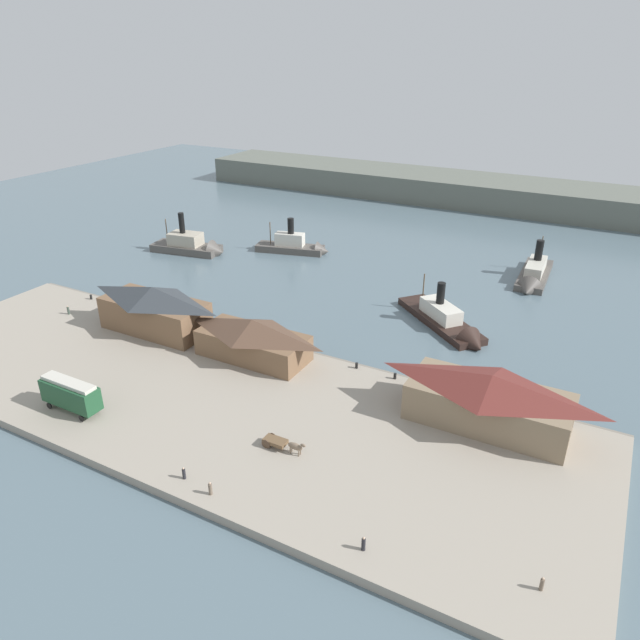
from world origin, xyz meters
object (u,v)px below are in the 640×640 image
at_px(pedestrian_standing_center, 210,489).
at_px(mooring_post_west, 91,297).
at_px(ferry_moored_west, 193,246).
at_px(mooring_post_center_west, 395,376).
at_px(ferry_shed_east_terminal, 253,338).
at_px(horse_cart, 282,443).
at_px(ferry_moored_east, 450,324).
at_px(pedestrian_near_west_shed, 68,310).
at_px(pedestrian_at_waters_edge, 363,544).
at_px(ferry_approaching_east, 297,246).
at_px(pedestrian_walking_west, 184,474).
at_px(mooring_post_center_east, 357,366).
at_px(ferry_shed_central_terminal, 489,399).
at_px(street_tram, 70,393).
at_px(pedestrian_near_east_shed, 542,584).
at_px(ferry_shed_west_terminal, 155,308).
at_px(ferry_mid_harbor, 533,276).

distance_m(pedestrian_standing_center, mooring_post_west, 63.48).
bearing_deg(ferry_moored_west, mooring_post_center_west, -27.01).
bearing_deg(ferry_shed_east_terminal, pedestrian_standing_center, -64.28).
relative_size(horse_cart, mooring_post_west, 6.44).
bearing_deg(ferry_moored_east, pedestrian_near_west_shed, -154.86).
bearing_deg(pedestrian_at_waters_edge, ferry_approaching_east, 124.53).
bearing_deg(pedestrian_standing_center, mooring_post_west, 149.43).
relative_size(ferry_shed_east_terminal, mooring_post_west, 19.88).
height_order(horse_cart, ferry_approaching_east, ferry_approaching_east).
height_order(ferry_shed_east_terminal, mooring_post_center_west, ferry_shed_east_terminal).
bearing_deg(pedestrian_walking_west, mooring_post_center_east, 78.49).
height_order(pedestrian_near_west_shed, pedestrian_standing_center, pedestrian_standing_center).
xyz_separation_m(ferry_shed_central_terminal, street_tram, (-50.08, -23.81, -1.01)).
bearing_deg(pedestrian_near_east_shed, ferry_shed_west_terminal, 160.79).
bearing_deg(pedestrian_near_east_shed, ferry_shed_east_terminal, 153.58).
relative_size(pedestrian_standing_center, ferry_mid_harbor, 0.08).
xyz_separation_m(ferry_shed_east_terminal, street_tram, (-13.10, -24.08, -0.66)).
bearing_deg(ferry_moored_east, pedestrian_standing_center, -100.48).
relative_size(mooring_post_center_east, ferry_moored_west, 0.05).
height_order(mooring_post_west, ferry_moored_east, ferry_moored_east).
bearing_deg(pedestrian_near_east_shed, ferry_moored_west, 145.98).
relative_size(pedestrian_standing_center, mooring_post_center_east, 1.87).
xyz_separation_m(mooring_post_center_west, ferry_approaching_east, (-44.16, 46.15, -0.08)).
relative_size(pedestrian_standing_center, ferry_moored_east, 0.08).
relative_size(ferry_shed_east_terminal, horse_cart, 3.09).
relative_size(street_tram, ferry_moored_east, 0.42).
distance_m(street_tram, ferry_approaching_east, 75.23).
relative_size(mooring_post_center_east, ferry_moored_east, 0.04).
height_order(pedestrian_near_west_shed, pedestrian_walking_west, pedestrian_near_west_shed).
bearing_deg(mooring_post_center_east, ferry_shed_central_terminal, -12.94).
xyz_separation_m(horse_cart, mooring_post_center_west, (5.89, 22.19, -0.47)).
relative_size(street_tram, ferry_approaching_east, 0.48).
distance_m(pedestrian_at_waters_edge, mooring_post_center_east, 35.63).
distance_m(mooring_post_west, ferry_moored_west, 34.37).
height_order(ferry_shed_east_terminal, ferry_mid_harbor, ferry_mid_harbor).
bearing_deg(pedestrian_at_waters_edge, pedestrian_walking_west, -179.17).
xyz_separation_m(ferry_shed_central_terminal, ferry_approaching_east, (-58.87, 50.87, -3.30)).
xyz_separation_m(horse_cart, pedestrian_standing_center, (-2.75, -10.54, -0.15)).
distance_m(pedestrian_standing_center, ferry_moored_west, 88.03).
xyz_separation_m(mooring_post_center_west, mooring_post_west, (-63.31, -0.45, 0.00)).
relative_size(pedestrian_near_east_shed, ferry_mid_harbor, 0.07).
xyz_separation_m(street_tram, mooring_post_west, (-27.94, 28.08, -2.21)).
bearing_deg(mooring_post_center_west, ferry_moored_west, 152.99).
distance_m(street_tram, pedestrian_near_east_shed, 61.07).
relative_size(pedestrian_at_waters_edge, ferry_moored_west, 0.09).
distance_m(pedestrian_near_west_shed, mooring_post_west, 7.16).
xyz_separation_m(ferry_shed_east_terminal, ferry_approaching_east, (-21.89, 50.60, -2.95)).
xyz_separation_m(ferry_shed_central_terminal, mooring_post_west, (-78.02, 4.27, -3.21)).
relative_size(pedestrian_standing_center, mooring_post_west, 1.87).
xyz_separation_m(horse_cart, pedestrian_near_east_shed, (31.57, -6.08, -0.21)).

